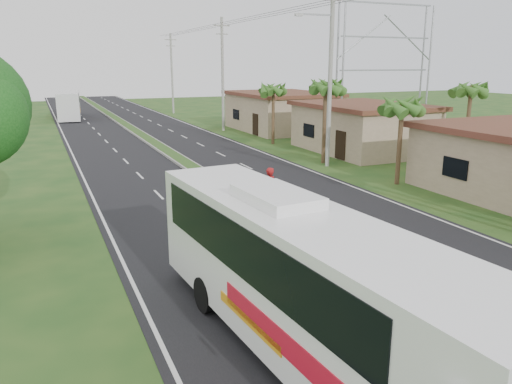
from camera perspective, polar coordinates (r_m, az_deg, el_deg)
name	(u,v)px	position (r m, az deg, el deg)	size (l,w,h in m)	color
ground	(406,308)	(14.87, 16.77, -12.53)	(180.00, 180.00, 0.00)	#1F471A
road_asphalt	(195,171)	(31.89, -6.96, 2.43)	(14.00, 160.00, 0.02)	black
median_strip	(195,169)	(31.87, -6.96, 2.59)	(1.20, 160.00, 0.18)	gray
lane_edge_left	(85,181)	(30.70, -19.00, 1.25)	(0.12, 160.00, 0.01)	silver
lane_edge_right	(289,163)	(34.37, 3.80, 3.36)	(0.12, 160.00, 0.01)	silver
shop_mid	(362,127)	(39.57, 11.99, 7.26)	(7.60, 10.60, 3.67)	#9F876B
shop_far	(281,111)	(51.52, 2.84, 9.24)	(8.60, 11.60, 3.82)	#9F876B
palm_verge_b	(402,106)	(28.64, 16.37, 9.40)	(2.40, 2.40, 5.05)	#473321
palm_verge_c	(326,87)	(33.93, 7.96, 11.83)	(2.40, 2.40, 5.85)	#473321
palm_verge_d	(273,89)	(42.10, 2.00, 11.66)	(2.40, 2.40, 5.25)	#473321
palm_behind_shop	(471,90)	(36.35, 23.38, 10.67)	(2.40, 2.40, 5.65)	#473321
utility_pole_b	(330,69)	(32.88, 8.46, 13.71)	(3.20, 0.28, 12.00)	gray
utility_pole_c	(223,73)	(50.98, -3.84, 13.38)	(1.60, 0.28, 11.00)	gray
utility_pole_d	(172,73)	(70.11, -9.59, 13.29)	(1.60, 0.28, 10.50)	gray
billboard_lattice	(385,61)	(50.48, 14.51, 14.27)	(10.18, 1.18, 12.07)	gray
coach_bus_main	(301,274)	(11.32, 5.12, -9.32)	(3.30, 11.64, 3.71)	white
coach_bus_far	(69,103)	(66.76, -20.58, 9.48)	(3.43, 11.48, 3.29)	silver
motorcyclist	(269,202)	(21.01, 1.49, -1.16)	(1.65, 0.89, 2.43)	black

